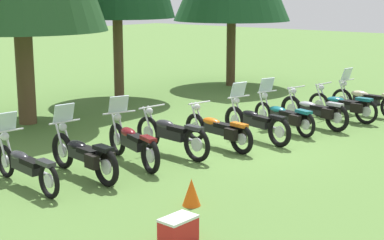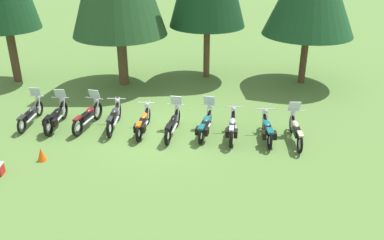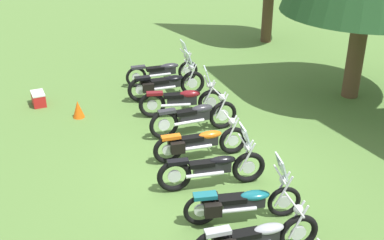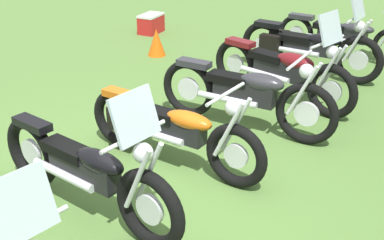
# 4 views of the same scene
# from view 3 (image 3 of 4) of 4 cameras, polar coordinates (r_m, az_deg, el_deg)

# --- Properties ---
(ground_plane) EXTENTS (80.00, 80.00, 0.00)m
(ground_plane) POSITION_cam_3_polar(r_m,az_deg,el_deg) (11.12, 2.07, -5.91)
(ground_plane) COLOR #547A38
(motorcycle_0) EXTENTS (0.70, 2.34, 1.34)m
(motorcycle_0) POSITION_cam_3_polar(r_m,az_deg,el_deg) (15.58, -3.30, 5.78)
(motorcycle_0) COLOR black
(motorcycle_0) RESTS_ON ground_plane
(motorcycle_1) EXTENTS (0.80, 2.34, 1.39)m
(motorcycle_1) POSITION_cam_3_polar(r_m,az_deg,el_deg) (14.48, -3.05, 4.24)
(motorcycle_1) COLOR black
(motorcycle_1) RESTS_ON ground_plane
(motorcycle_2) EXTENTS (1.03, 2.26, 1.38)m
(motorcycle_2) POSITION_cam_3_polar(r_m,az_deg,el_deg) (13.38, -1.04, 2.34)
(motorcycle_2) COLOR black
(motorcycle_2) RESTS_ON ground_plane
(motorcycle_3) EXTENTS (0.77, 2.36, 1.04)m
(motorcycle_3) POSITION_cam_3_polar(r_m,az_deg,el_deg) (12.46, 0.33, 0.41)
(motorcycle_3) COLOR black
(motorcycle_3) RESTS_ON ground_plane
(motorcycle_4) EXTENTS (0.78, 2.26, 1.00)m
(motorcycle_4) POSITION_cam_3_polar(r_m,az_deg,el_deg) (11.36, 0.84, -2.59)
(motorcycle_4) COLOR black
(motorcycle_4) RESTS_ON ground_plane
(motorcycle_5) EXTENTS (0.84, 2.31, 1.38)m
(motorcycle_5) POSITION_cam_3_polar(r_m,az_deg,el_deg) (10.37, 2.52, -5.54)
(motorcycle_5) COLOR black
(motorcycle_5) RESTS_ON ground_plane
(motorcycle_6) EXTENTS (0.97, 2.23, 1.34)m
(motorcycle_6) POSITION_cam_3_polar(r_m,az_deg,el_deg) (9.45, 5.74, -9.34)
(motorcycle_6) COLOR black
(motorcycle_6) RESTS_ON ground_plane
(motorcycle_7) EXTENTS (0.84, 2.29, 1.03)m
(motorcycle_7) POSITION_cam_3_polar(r_m,az_deg,el_deg) (8.65, 7.23, -13.39)
(motorcycle_7) COLOR black
(motorcycle_7) RESTS_ON ground_plane
(picnic_cooler) EXTENTS (0.56, 0.36, 0.38)m
(picnic_cooler) POSITION_cam_3_polar(r_m,az_deg,el_deg) (14.82, -17.35, 2.37)
(picnic_cooler) COLOR red
(picnic_cooler) RESTS_ON ground_plane
(traffic_cone) EXTENTS (0.32, 0.32, 0.48)m
(traffic_cone) POSITION_cam_3_polar(r_m,az_deg,el_deg) (13.75, -13.05, 1.23)
(traffic_cone) COLOR #EA590F
(traffic_cone) RESTS_ON ground_plane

